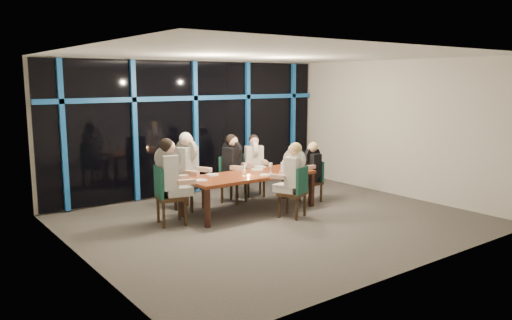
% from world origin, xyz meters
% --- Properties ---
extents(room, '(7.04, 7.00, 3.02)m').
position_xyz_m(room, '(0.00, 0.00, 2.02)').
color(room, '#56514C').
rests_on(room, ground).
extents(window_wall, '(6.86, 0.43, 2.94)m').
position_xyz_m(window_wall, '(0.01, 2.93, 1.55)').
color(window_wall, black).
rests_on(window_wall, ground).
extents(dining_table, '(2.60, 1.00, 0.75)m').
position_xyz_m(dining_table, '(0.00, 0.80, 0.68)').
color(dining_table, brown).
rests_on(dining_table, ground).
extents(chair_far_left, '(0.65, 0.65, 1.05)m').
position_xyz_m(chair_far_left, '(-0.92, 1.73, 0.59)').
color(chair_far_left, '#301E10').
rests_on(chair_far_left, ground).
extents(chair_far_mid, '(0.61, 0.61, 0.99)m').
position_xyz_m(chair_far_mid, '(0.11, 1.66, 0.55)').
color(chair_far_mid, '#301E10').
rests_on(chair_far_mid, ground).
extents(chair_far_right, '(0.57, 0.57, 0.94)m').
position_xyz_m(chair_far_right, '(0.87, 1.86, 0.52)').
color(chair_far_right, '#301E10').
rests_on(chair_far_right, ground).
extents(chair_end_left, '(0.58, 0.58, 1.06)m').
position_xyz_m(chair_end_left, '(-1.74, 0.93, 0.59)').
color(chair_end_left, '#301E10').
rests_on(chair_end_left, ground).
extents(chair_end_right, '(0.42, 0.42, 0.87)m').
position_xyz_m(chair_end_right, '(1.58, 0.68, 0.48)').
color(chair_end_right, '#301E10').
rests_on(chair_end_right, ground).
extents(chair_near_mid, '(0.59, 0.59, 0.97)m').
position_xyz_m(chair_near_mid, '(0.43, -0.09, 0.54)').
color(chair_near_mid, '#301E10').
rests_on(chair_near_mid, ground).
extents(diner_far_left, '(0.67, 0.72, 1.03)m').
position_xyz_m(diner_far_left, '(-0.88, 1.65, 1.00)').
color(diner_far_left, black).
rests_on(diner_far_left, ground).
extents(diner_far_mid, '(0.62, 0.68, 0.96)m').
position_xyz_m(diner_far_mid, '(0.15, 1.58, 0.94)').
color(diner_far_mid, black).
rests_on(diner_far_mid, ground).
extents(diner_far_right, '(0.59, 0.64, 0.91)m').
position_xyz_m(diner_far_right, '(0.84, 1.79, 0.90)').
color(diner_far_right, silver).
rests_on(diner_far_right, ground).
extents(diner_end_left, '(0.71, 0.59, 1.03)m').
position_xyz_m(diner_end_left, '(-1.65, 0.92, 1.01)').
color(diner_end_left, black).
rests_on(diner_end_left, ground).
extents(diner_end_right, '(0.55, 0.44, 0.84)m').
position_xyz_m(diner_end_right, '(1.51, 0.68, 0.83)').
color(diner_end_right, black).
rests_on(diner_end_right, ground).
extents(diner_near_mid, '(0.61, 0.67, 0.94)m').
position_xyz_m(diner_near_mid, '(0.40, -0.01, 0.93)').
color(diner_near_mid, silver).
rests_on(diner_near_mid, ground).
extents(plate_far_left, '(0.24, 0.24, 0.01)m').
position_xyz_m(plate_far_left, '(-0.64, 1.14, 0.76)').
color(plate_far_left, white).
rests_on(plate_far_left, dining_table).
extents(plate_far_mid, '(0.24, 0.24, 0.01)m').
position_xyz_m(plate_far_mid, '(0.38, 1.07, 0.76)').
color(plate_far_mid, white).
rests_on(plate_far_mid, dining_table).
extents(plate_far_right, '(0.24, 0.24, 0.01)m').
position_xyz_m(plate_far_right, '(0.62, 1.27, 0.76)').
color(plate_far_right, white).
rests_on(plate_far_right, dining_table).
extents(plate_end_left, '(0.24, 0.24, 0.01)m').
position_xyz_m(plate_end_left, '(-1.10, 0.80, 0.76)').
color(plate_end_left, white).
rests_on(plate_end_left, dining_table).
extents(plate_end_right, '(0.24, 0.24, 0.01)m').
position_xyz_m(plate_end_right, '(0.95, 0.71, 0.76)').
color(plate_end_right, white).
rests_on(plate_end_right, dining_table).
extents(plate_near_mid, '(0.24, 0.24, 0.01)m').
position_xyz_m(plate_near_mid, '(0.17, 0.50, 0.76)').
color(plate_near_mid, white).
rests_on(plate_near_mid, dining_table).
extents(wine_bottle, '(0.08, 0.08, 0.36)m').
position_xyz_m(wine_bottle, '(0.99, 0.66, 0.89)').
color(wine_bottle, black).
rests_on(wine_bottle, dining_table).
extents(water_pitcher, '(0.11, 0.10, 0.18)m').
position_xyz_m(water_pitcher, '(0.71, 0.64, 0.84)').
color(water_pitcher, silver).
rests_on(water_pitcher, dining_table).
extents(tea_light, '(0.05, 0.05, 0.03)m').
position_xyz_m(tea_light, '(-0.15, 0.64, 0.77)').
color(tea_light, '#FFA24C').
rests_on(tea_light, dining_table).
extents(wine_glass_a, '(0.07, 0.07, 0.19)m').
position_xyz_m(wine_glass_a, '(-0.23, 0.70, 0.89)').
color(wine_glass_a, white).
rests_on(wine_glass_a, dining_table).
extents(wine_glass_b, '(0.07, 0.07, 0.19)m').
position_xyz_m(wine_glass_b, '(0.02, 0.99, 0.89)').
color(wine_glass_b, silver).
rests_on(wine_glass_b, dining_table).
extents(wine_glass_c, '(0.08, 0.08, 0.19)m').
position_xyz_m(wine_glass_c, '(0.42, 0.68, 0.89)').
color(wine_glass_c, silver).
rests_on(wine_glass_c, dining_table).
extents(wine_glass_d, '(0.06, 0.06, 0.17)m').
position_xyz_m(wine_glass_d, '(-0.80, 0.98, 0.87)').
color(wine_glass_d, silver).
rests_on(wine_glass_d, dining_table).
extents(wine_glass_e, '(0.06, 0.06, 0.16)m').
position_xyz_m(wine_glass_e, '(0.96, 0.93, 0.87)').
color(wine_glass_e, silver).
rests_on(wine_glass_e, dining_table).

